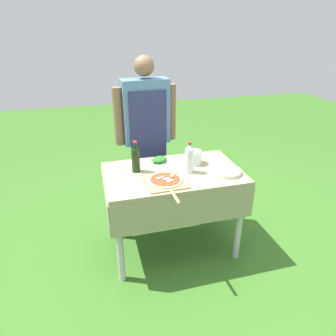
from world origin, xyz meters
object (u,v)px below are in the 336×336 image
prep_table (173,185)px  plate_stack (226,171)px  pizza_on_peel (166,181)px  water_bottle (189,158)px  herb_container (159,160)px  oil_bottle (136,160)px  mixing_tub (194,157)px  person_cook (146,128)px

prep_table → plate_stack: 0.47m
prep_table → plate_stack: size_ratio=4.58×
pizza_on_peel → water_bottle: (0.24, 0.14, 0.11)m
prep_table → herb_container: bearing=107.3°
prep_table → water_bottle: (0.13, -0.04, 0.25)m
oil_bottle → mixing_tub: 0.53m
herb_container → pizza_on_peel: bearing=-96.3°
person_cook → herb_container: person_cook is taller
water_bottle → prep_table: bearing=162.0°
pizza_on_peel → oil_bottle: (-0.19, 0.26, 0.10)m
oil_bottle → water_bottle: bearing=-16.8°
person_cook → mixing_tub: 0.65m
prep_table → plate_stack: (0.43, -0.14, 0.14)m
oil_bottle → herb_container: bearing=29.0°
mixing_tub → plate_stack: (0.20, -0.26, -0.05)m
oil_bottle → pizza_on_peel: bearing=-54.2°
plate_stack → oil_bottle: bearing=162.6°
mixing_tub → person_cook: bearing=120.7°
prep_table → plate_stack: bearing=-18.3°
person_cook → pizza_on_peel: person_cook is taller
herb_container → plate_stack: 0.61m
water_bottle → plate_stack: size_ratio=1.06×
person_cook → water_bottle: person_cook is taller
person_cook → oil_bottle: (-0.20, -0.57, -0.09)m
person_cook → herb_container: bearing=90.6°
mixing_tub → water_bottle: bearing=-121.5°
prep_table → mixing_tub: bearing=27.5°
mixing_tub → plate_stack: bearing=-51.8°
oil_bottle → plate_stack: (0.73, -0.23, -0.09)m
person_cook → oil_bottle: person_cook is taller
pizza_on_peel → mixing_tub: size_ratio=3.54×
oil_bottle → plate_stack: oil_bottle is taller
oil_bottle → plate_stack: bearing=-17.4°
pizza_on_peel → mixing_tub: 0.45m
prep_table → herb_container: size_ratio=5.38×
herb_container → person_cook: bearing=94.0°
person_cook → plate_stack: bearing=119.9°
oil_bottle → prep_table: bearing=-16.2°
herb_container → water_bottle: bearing=-53.1°
oil_bottle → mixing_tub: size_ratio=1.89×
prep_table → mixing_tub: (0.22, 0.12, 0.19)m
plate_stack → prep_table: bearing=161.7°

